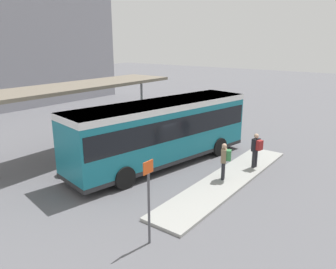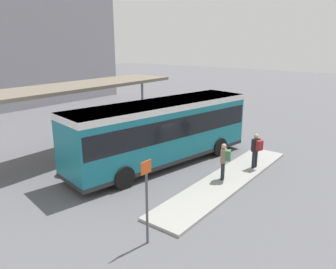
{
  "view_description": "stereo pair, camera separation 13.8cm",
  "coord_description": "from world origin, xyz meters",
  "px_view_note": "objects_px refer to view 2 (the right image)",
  "views": [
    {
      "loc": [
        -12.75,
        -10.01,
        6.24
      ],
      "look_at": [
        0.52,
        0.0,
        1.48
      ],
      "focal_mm": 35.0,
      "sensor_mm": 36.0,
      "label": 1
    },
    {
      "loc": [
        -12.67,
        -10.12,
        6.24
      ],
      "look_at": [
        0.52,
        0.0,
        1.48
      ],
      "focal_mm": 35.0,
      "sensor_mm": 36.0,
      "label": 2
    }
  ],
  "objects_px": {
    "platform_sign": "(147,199)",
    "city_bus": "(162,129)",
    "bicycle_yellow": "(214,124)",
    "pedestrian_companion": "(224,159)",
    "pedestrian_waiting": "(256,149)",
    "bicycle_blue": "(226,125)",
    "bicycle_red": "(205,122)",
    "potted_planter_near_shelter": "(154,135)",
    "bicycle_white": "(197,120)",
    "potted_planter_far_side": "(71,159)"
  },
  "relations": [
    {
      "from": "bicycle_red",
      "to": "potted_planter_near_shelter",
      "type": "height_order",
      "value": "potted_planter_near_shelter"
    },
    {
      "from": "bicycle_blue",
      "to": "platform_sign",
      "type": "height_order",
      "value": "platform_sign"
    },
    {
      "from": "city_bus",
      "to": "potted_planter_far_side",
      "type": "height_order",
      "value": "city_bus"
    },
    {
      "from": "bicycle_yellow",
      "to": "platform_sign",
      "type": "xyz_separation_m",
      "value": [
        -13.67,
        -5.4,
        1.19
      ]
    },
    {
      "from": "pedestrian_companion",
      "to": "bicycle_blue",
      "type": "relative_size",
      "value": 1.07
    },
    {
      "from": "pedestrian_companion",
      "to": "bicycle_blue",
      "type": "xyz_separation_m",
      "value": [
        8.24,
        4.21,
        -0.75
      ]
    },
    {
      "from": "pedestrian_waiting",
      "to": "bicycle_blue",
      "type": "height_order",
      "value": "pedestrian_waiting"
    },
    {
      "from": "pedestrian_companion",
      "to": "potted_planter_near_shelter",
      "type": "distance_m",
      "value": 6.45
    },
    {
      "from": "platform_sign",
      "to": "city_bus",
      "type": "bearing_deg",
      "value": 34.71
    },
    {
      "from": "city_bus",
      "to": "bicycle_blue",
      "type": "height_order",
      "value": "city_bus"
    },
    {
      "from": "pedestrian_companion",
      "to": "bicycle_white",
      "type": "xyz_separation_m",
      "value": [
        8.29,
        6.73,
        -0.73
      ]
    },
    {
      "from": "potted_planter_near_shelter",
      "to": "bicycle_white",
      "type": "bearing_deg",
      "value": 6.58
    },
    {
      "from": "city_bus",
      "to": "potted_planter_near_shelter",
      "type": "relative_size",
      "value": 8.26
    },
    {
      "from": "bicycle_blue",
      "to": "bicycle_yellow",
      "type": "distance_m",
      "value": 0.89
    },
    {
      "from": "bicycle_yellow",
      "to": "potted_planter_far_side",
      "type": "relative_size",
      "value": 1.21
    },
    {
      "from": "pedestrian_companion",
      "to": "platform_sign",
      "type": "distance_m",
      "value": 5.74
    },
    {
      "from": "city_bus",
      "to": "bicycle_yellow",
      "type": "height_order",
      "value": "city_bus"
    },
    {
      "from": "bicycle_blue",
      "to": "bicycle_red",
      "type": "distance_m",
      "value": 1.69
    },
    {
      "from": "bicycle_red",
      "to": "pedestrian_companion",
      "type": "bearing_deg",
      "value": 122.47
    },
    {
      "from": "potted_planter_near_shelter",
      "to": "potted_planter_far_side",
      "type": "xyz_separation_m",
      "value": [
        -5.82,
        0.36,
        0.06
      ]
    },
    {
      "from": "bicycle_yellow",
      "to": "bicycle_white",
      "type": "bearing_deg",
      "value": 175.88
    },
    {
      "from": "potted_planter_near_shelter",
      "to": "potted_planter_far_side",
      "type": "relative_size",
      "value": 0.94
    },
    {
      "from": "bicycle_red",
      "to": "platform_sign",
      "type": "bearing_deg",
      "value": 110.66
    },
    {
      "from": "city_bus",
      "to": "bicycle_blue",
      "type": "relative_size",
      "value": 6.7
    },
    {
      "from": "city_bus",
      "to": "bicycle_yellow",
      "type": "relative_size",
      "value": 6.39
    },
    {
      "from": "bicycle_yellow",
      "to": "platform_sign",
      "type": "bearing_deg",
      "value": -61.1
    },
    {
      "from": "potted_planter_near_shelter",
      "to": "potted_planter_far_side",
      "type": "distance_m",
      "value": 5.83
    },
    {
      "from": "bicycle_white",
      "to": "potted_planter_near_shelter",
      "type": "height_order",
      "value": "potted_planter_near_shelter"
    },
    {
      "from": "bicycle_yellow",
      "to": "platform_sign",
      "type": "height_order",
      "value": "platform_sign"
    },
    {
      "from": "pedestrian_companion",
      "to": "bicycle_yellow",
      "type": "bearing_deg",
      "value": -80.03
    },
    {
      "from": "city_bus",
      "to": "pedestrian_waiting",
      "type": "distance_m",
      "value": 4.82
    },
    {
      "from": "pedestrian_companion",
      "to": "potted_planter_far_side",
      "type": "relative_size",
      "value": 1.24
    },
    {
      "from": "city_bus",
      "to": "potted_planter_near_shelter",
      "type": "xyz_separation_m",
      "value": [
        2.13,
        2.35,
        -1.25
      ]
    },
    {
      "from": "pedestrian_waiting",
      "to": "bicycle_yellow",
      "type": "distance_m",
      "value": 8.02
    },
    {
      "from": "pedestrian_waiting",
      "to": "potted_planter_near_shelter",
      "type": "xyz_separation_m",
      "value": [
        -0.04,
        6.59,
        -0.45
      ]
    },
    {
      "from": "bicycle_blue",
      "to": "potted_planter_far_side",
      "type": "bearing_deg",
      "value": 87.79
    },
    {
      "from": "city_bus",
      "to": "bicycle_white",
      "type": "bearing_deg",
      "value": 31.17
    },
    {
      "from": "bicycle_blue",
      "to": "platform_sign",
      "type": "relative_size",
      "value": 0.57
    },
    {
      "from": "city_bus",
      "to": "pedestrian_waiting",
      "type": "height_order",
      "value": "city_bus"
    },
    {
      "from": "bicycle_red",
      "to": "potted_planter_near_shelter",
      "type": "distance_m",
      "value": 5.83
    },
    {
      "from": "bicycle_blue",
      "to": "potted_planter_near_shelter",
      "type": "relative_size",
      "value": 1.23
    },
    {
      "from": "bicycle_white",
      "to": "potted_planter_near_shelter",
      "type": "distance_m",
      "value": 6.11
    },
    {
      "from": "pedestrian_companion",
      "to": "bicycle_yellow",
      "type": "height_order",
      "value": "pedestrian_companion"
    },
    {
      "from": "pedestrian_companion",
      "to": "potted_planter_far_side",
      "type": "distance_m",
      "value": 7.34
    },
    {
      "from": "bicycle_blue",
      "to": "potted_planter_far_side",
      "type": "height_order",
      "value": "potted_planter_far_side"
    },
    {
      "from": "pedestrian_waiting",
      "to": "potted_planter_far_side",
      "type": "height_order",
      "value": "pedestrian_waiting"
    },
    {
      "from": "potted_planter_far_side",
      "to": "bicycle_red",
      "type": "bearing_deg",
      "value": -2.47
    },
    {
      "from": "bicycle_white",
      "to": "platform_sign",
      "type": "xyz_separation_m",
      "value": [
        -14.01,
        -7.08,
        1.19
      ]
    },
    {
      "from": "bicycle_blue",
      "to": "potted_planter_near_shelter",
      "type": "distance_m",
      "value": 6.29
    },
    {
      "from": "bicycle_white",
      "to": "pedestrian_companion",
      "type": "bearing_deg",
      "value": 138.84
    }
  ]
}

